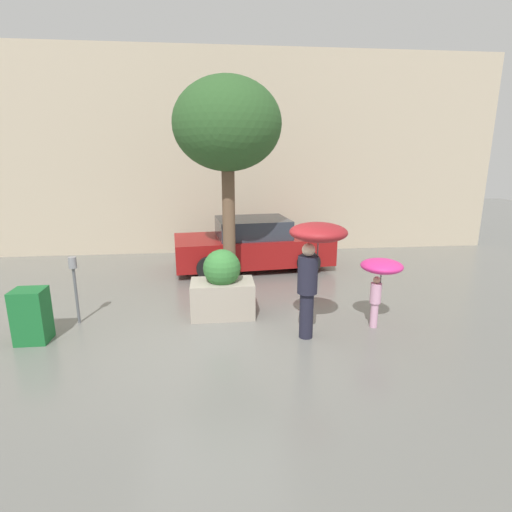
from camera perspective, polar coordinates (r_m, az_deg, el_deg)
The scene contains 9 objects.
ground_plane at distance 6.72m, azimuth -6.43°, elevation -12.34°, with size 40.00×40.00×0.00m, color slate.
building_facade at distance 12.51m, azimuth -6.73°, elevation 14.23°, with size 18.00×0.30×6.00m.
planter_box at distance 7.58m, azimuth -4.83°, elevation -4.48°, with size 1.19×0.72×1.30m.
person_adult at distance 6.46m, azimuth 8.39°, elevation 0.81°, with size 0.92×0.92×1.96m.
person_child at distance 7.28m, azimuth 17.39°, elevation -2.12°, with size 0.73×0.73×1.24m.
parked_car_near at distance 10.76m, azimuth -0.50°, elevation 1.57°, with size 4.27×2.34×1.35m.
street_tree at distance 8.93m, azimuth -4.13°, elevation 17.98°, with size 2.32×2.32×4.61m.
parking_meter at distance 7.83m, azimuth -24.55°, elevation -2.63°, with size 0.14×0.14×1.25m.
newspaper_box at distance 7.53m, azimuth -29.42°, elevation -7.45°, with size 0.50×0.44×0.90m.
Camera 1 is at (0.10, -6.00, 3.01)m, focal length 28.00 mm.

